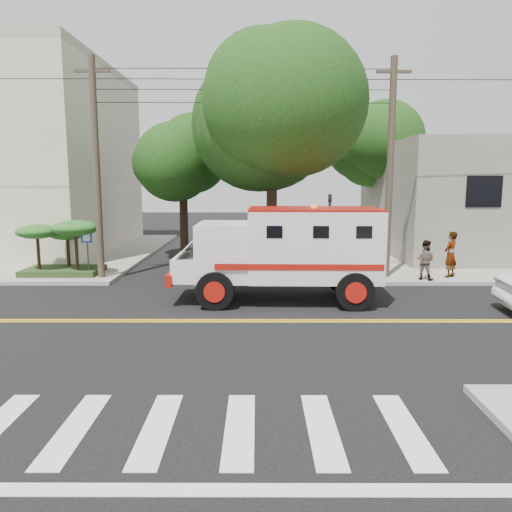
{
  "coord_description": "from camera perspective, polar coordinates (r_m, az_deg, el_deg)",
  "views": [
    {
      "loc": [
        0.9,
        -14.4,
        4.17
      ],
      "look_at": [
        0.85,
        2.37,
        1.6
      ],
      "focal_mm": 35.0,
      "sensor_mm": 36.0,
      "label": 1
    }
  ],
  "objects": [
    {
      "name": "ground",
      "position": [
        15.02,
        -3.31,
        -7.42
      ],
      "size": [
        100.0,
        100.0,
        0.0
      ],
      "primitive_type": "plane",
      "color": "black",
      "rests_on": "ground"
    },
    {
      "name": "pedestrian_b",
      "position": [
        21.29,
        18.75,
        -0.43
      ],
      "size": [
        1.0,
        0.96,
        1.62
      ],
      "primitive_type": "imported",
      "rotation": [
        0.0,
        0.0,
        2.5
      ],
      "color": "gray",
      "rests_on": "sidewalk_ne"
    },
    {
      "name": "tree_right",
      "position": [
        31.26,
        15.22,
        11.95
      ],
      "size": [
        4.8,
        4.5,
        8.2
      ],
      "color": "black",
      "rests_on": "ground"
    },
    {
      "name": "sidewalk_ne",
      "position": [
        30.89,
        24.23,
        0.33
      ],
      "size": [
        17.0,
        17.0,
        0.15
      ],
      "primitive_type": "cube",
      "color": "gray",
      "rests_on": "ground"
    },
    {
      "name": "building_right",
      "position": [
        31.73,
        26.7,
        5.95
      ],
      "size": [
        14.0,
        12.0,
        6.0
      ],
      "primitive_type": "cube",
      "color": "slate",
      "rests_on": "sidewalk_ne"
    },
    {
      "name": "tree_main",
      "position": [
        20.86,
        3.15,
        17.05
      ],
      "size": [
        6.08,
        5.7,
        9.85
      ],
      "color": "black",
      "rests_on": "ground"
    },
    {
      "name": "utility_pole_left",
      "position": [
        21.41,
        -17.75,
        9.19
      ],
      "size": [
        0.28,
        0.28,
        9.0
      ],
      "primitive_type": "cylinder",
      "color": "#382D23",
      "rests_on": "ground"
    },
    {
      "name": "armored_truck",
      "position": [
        17.14,
        3.51,
        0.87
      ],
      "size": [
        7.14,
        3.0,
        3.23
      ],
      "rotation": [
        0.0,
        0.0,
        -0.02
      ],
      "color": "silver",
      "rests_on": "ground"
    },
    {
      "name": "sidewalk_nw",
      "position": [
        31.66,
        -26.9,
        0.34
      ],
      "size": [
        17.0,
        17.0,
        0.15
      ],
      "primitive_type": "cube",
      "color": "gray",
      "rests_on": "ground"
    },
    {
      "name": "palm_planter",
      "position": [
        22.76,
        -21.34,
        1.75
      ],
      "size": [
        3.52,
        2.63,
        2.36
      ],
      "color": "#1E3314",
      "rests_on": "sidewalk_nw"
    },
    {
      "name": "pedestrian_a",
      "position": [
        22.16,
        21.34,
        0.16
      ],
      "size": [
        0.82,
        0.81,
        1.91
      ],
      "primitive_type": "imported",
      "rotation": [
        0.0,
        0.0,
        3.89
      ],
      "color": "gray",
      "rests_on": "sidewalk_ne"
    },
    {
      "name": "traffic_signal",
      "position": [
        20.3,
        8.38,
        3.13
      ],
      "size": [
        0.15,
        0.18,
        3.6
      ],
      "color": "#3F3F42",
      "rests_on": "ground"
    },
    {
      "name": "utility_pole_right",
      "position": [
        21.3,
        15.05,
        9.31
      ],
      "size": [
        0.28,
        0.28,
        9.0
      ],
      "primitive_type": "cylinder",
      "color": "#382D23",
      "rests_on": "ground"
    },
    {
      "name": "accessibility_sign",
      "position": [
        21.94,
        -18.72,
        0.91
      ],
      "size": [
        0.45,
        0.1,
        2.02
      ],
      "color": "#3F3F42",
      "rests_on": "ground"
    },
    {
      "name": "tree_left",
      "position": [
        26.48,
        -7.78,
        12.02
      ],
      "size": [
        4.48,
        4.2,
        7.7
      ],
      "color": "black",
      "rests_on": "ground"
    }
  ]
}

